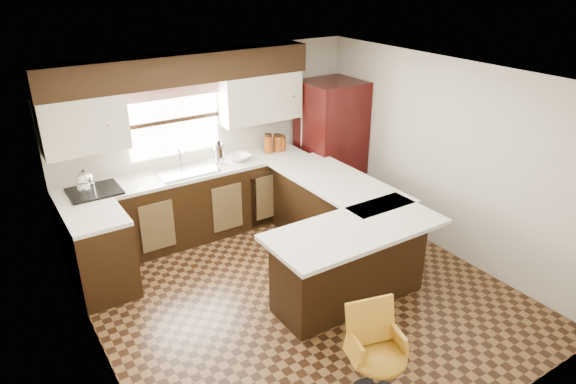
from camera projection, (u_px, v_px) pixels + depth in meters
floor at (302, 294)px, 5.73m from camera, size 4.40×4.40×0.00m
ceiling at (304, 80)px, 4.74m from camera, size 4.40×4.40×0.00m
wall_back at (211, 139)px, 6.92m from camera, size 4.40×0.00×4.40m
wall_front at (482, 309)px, 3.56m from camera, size 4.40×0.00×4.40m
wall_left at (92, 256)px, 4.20m from camera, size 0.00×4.40×4.40m
wall_right at (444, 158)px, 6.28m from camera, size 0.00×4.40×4.40m
base_cab_back at (193, 205)px, 6.78m from camera, size 3.30×0.60×0.90m
base_cab_left at (102, 256)px, 5.61m from camera, size 0.60×0.70×0.90m
counter_back at (190, 172)px, 6.58m from camera, size 3.30×0.60×0.04m
counter_left at (95, 218)px, 5.42m from camera, size 0.60×0.70×0.04m
soffit at (181, 68)px, 6.17m from camera, size 3.40×0.35×0.36m
upper_cab_left at (83, 125)px, 5.77m from camera, size 0.94×0.35×0.64m
upper_cab_right at (260, 97)px, 6.91m from camera, size 1.14×0.35×0.64m
window_pane at (174, 120)px, 6.51m from camera, size 1.20×0.02×0.90m
valance at (172, 91)px, 6.32m from camera, size 1.30×0.06×0.18m
sink at (187, 171)px, 6.53m from camera, size 0.75×0.45×0.03m
dishwasher at (269, 197)px, 7.06m from camera, size 0.58×0.03×0.78m
cooktop at (94, 191)px, 5.96m from camera, size 0.58×0.50×0.02m
peninsula_long at (333, 217)px, 6.47m from camera, size 0.60×1.95×0.90m
peninsula_return at (350, 264)px, 5.47m from camera, size 1.65×0.60×0.90m
counter_pen_long at (338, 182)px, 6.30m from camera, size 0.84×1.95×0.04m
counter_pen_return at (356, 229)px, 5.19m from camera, size 1.89×0.84×0.04m
refrigerator at (330, 145)px, 7.50m from camera, size 0.80×0.77×1.88m
bar_chair at (378, 358)px, 4.19m from camera, size 0.57×0.57×0.88m
kettle at (85, 181)px, 5.86m from camera, size 0.20×0.20×0.27m
percolator at (219, 154)px, 6.72m from camera, size 0.13×0.13×0.29m
mixing_bowl at (240, 157)px, 6.92m from camera, size 0.36×0.36×0.07m
canister_large at (268, 145)px, 7.12m from camera, size 0.12×0.12×0.25m
canister_med at (278, 144)px, 7.21m from camera, size 0.13×0.13×0.22m
canister_small at (281, 144)px, 7.24m from camera, size 0.13×0.13×0.19m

